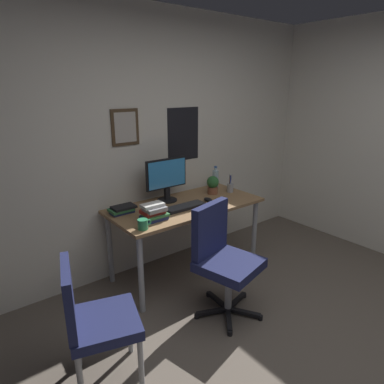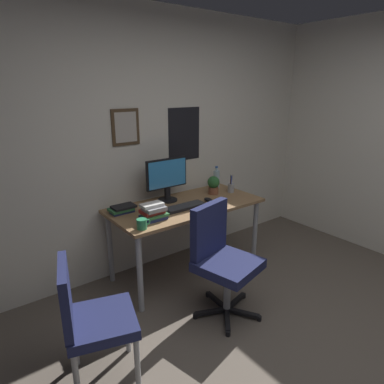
{
  "view_description": "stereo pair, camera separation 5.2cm",
  "coord_description": "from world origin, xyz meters",
  "px_view_note": "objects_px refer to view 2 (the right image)",
  "views": [
    {
      "loc": [
        -1.81,
        -0.8,
        1.87
      ],
      "look_at": [
        0.07,
        1.61,
        0.9
      ],
      "focal_mm": 31.53,
      "sensor_mm": 36.0,
      "label": 1
    },
    {
      "loc": [
        -1.77,
        -0.83,
        1.87
      ],
      "look_at": [
        0.07,
        1.61,
        0.9
      ],
      "focal_mm": 31.53,
      "sensor_mm": 36.0,
      "label": 2
    }
  ],
  "objects_px": {
    "side_chair": "(90,316)",
    "water_bottle": "(216,179)",
    "keyboard": "(185,207)",
    "book_stack_right": "(153,212)",
    "computer_mouse": "(208,200)",
    "office_chair": "(221,255)",
    "monitor": "(167,178)",
    "potted_plant": "(213,184)",
    "coffee_mug_near": "(142,224)",
    "book_stack_left": "(122,209)",
    "pen_cup": "(231,187)"
  },
  "relations": [
    {
      "from": "office_chair",
      "to": "side_chair",
      "type": "xyz_separation_m",
      "value": [
        -1.14,
        -0.07,
        -0.03
      ]
    },
    {
      "from": "monitor",
      "to": "side_chair",
      "type": "bearing_deg",
      "value": -141.55
    },
    {
      "from": "computer_mouse",
      "to": "book_stack_left",
      "type": "relative_size",
      "value": 0.47
    },
    {
      "from": "office_chair",
      "to": "water_bottle",
      "type": "xyz_separation_m",
      "value": [
        0.75,
        0.93,
        0.33
      ]
    },
    {
      "from": "keyboard",
      "to": "book_stack_right",
      "type": "bearing_deg",
      "value": -170.25
    },
    {
      "from": "water_bottle",
      "to": "potted_plant",
      "type": "bearing_deg",
      "value": -139.14
    },
    {
      "from": "side_chair",
      "to": "book_stack_left",
      "type": "bearing_deg",
      "value": 53.28
    },
    {
      "from": "water_bottle",
      "to": "coffee_mug_near",
      "type": "height_order",
      "value": "water_bottle"
    },
    {
      "from": "coffee_mug_near",
      "to": "book_stack_left",
      "type": "xyz_separation_m",
      "value": [
        0.03,
        0.43,
        -0.01
      ]
    },
    {
      "from": "monitor",
      "to": "potted_plant",
      "type": "xyz_separation_m",
      "value": [
        0.52,
        -0.11,
        -0.13
      ]
    },
    {
      "from": "keyboard",
      "to": "potted_plant",
      "type": "height_order",
      "value": "potted_plant"
    },
    {
      "from": "side_chair",
      "to": "coffee_mug_near",
      "type": "relative_size",
      "value": 7.12
    },
    {
      "from": "side_chair",
      "to": "computer_mouse",
      "type": "distance_m",
      "value": 1.69
    },
    {
      "from": "coffee_mug_near",
      "to": "water_bottle",
      "type": "bearing_deg",
      "value": 22.36
    },
    {
      "from": "office_chair",
      "to": "pen_cup",
      "type": "relative_size",
      "value": 4.75
    },
    {
      "from": "side_chair",
      "to": "keyboard",
      "type": "height_order",
      "value": "side_chair"
    },
    {
      "from": "office_chair",
      "to": "computer_mouse",
      "type": "xyz_separation_m",
      "value": [
        0.38,
        0.62,
        0.24
      ]
    },
    {
      "from": "potted_plant",
      "to": "monitor",
      "type": "bearing_deg",
      "value": 168.14
    },
    {
      "from": "monitor",
      "to": "computer_mouse",
      "type": "relative_size",
      "value": 4.18
    },
    {
      "from": "keyboard",
      "to": "computer_mouse",
      "type": "xyz_separation_m",
      "value": [
        0.3,
        0.01,
        0.01
      ]
    },
    {
      "from": "potted_plant",
      "to": "book_stack_right",
      "type": "distance_m",
      "value": 0.92
    },
    {
      "from": "monitor",
      "to": "computer_mouse",
      "type": "xyz_separation_m",
      "value": [
        0.32,
        -0.27,
        -0.22
      ]
    },
    {
      "from": "keyboard",
      "to": "potted_plant",
      "type": "relative_size",
      "value": 2.21
    },
    {
      "from": "monitor",
      "to": "book_stack_left",
      "type": "height_order",
      "value": "monitor"
    },
    {
      "from": "office_chair",
      "to": "coffee_mug_near",
      "type": "distance_m",
      "value": 0.7
    },
    {
      "from": "side_chair",
      "to": "book_stack_left",
      "type": "xyz_separation_m",
      "value": [
        0.68,
        0.91,
        0.28
      ]
    },
    {
      "from": "book_stack_left",
      "to": "office_chair",
      "type": "bearing_deg",
      "value": -61.51
    },
    {
      "from": "side_chair",
      "to": "book_stack_left",
      "type": "distance_m",
      "value": 1.17
    },
    {
      "from": "book_stack_right",
      "to": "keyboard",
      "type": "bearing_deg",
      "value": 9.75
    },
    {
      "from": "coffee_mug_near",
      "to": "book_stack_right",
      "type": "height_order",
      "value": "book_stack_right"
    },
    {
      "from": "side_chair",
      "to": "water_bottle",
      "type": "height_order",
      "value": "water_bottle"
    },
    {
      "from": "coffee_mug_near",
      "to": "keyboard",
      "type": "bearing_deg",
      "value": 18.65
    },
    {
      "from": "computer_mouse",
      "to": "water_bottle",
      "type": "bearing_deg",
      "value": 39.55
    },
    {
      "from": "monitor",
      "to": "pen_cup",
      "type": "relative_size",
      "value": 2.3
    },
    {
      "from": "pen_cup",
      "to": "computer_mouse",
      "type": "bearing_deg",
      "value": -167.77
    },
    {
      "from": "monitor",
      "to": "book_stack_right",
      "type": "height_order",
      "value": "monitor"
    },
    {
      "from": "book_stack_right",
      "to": "side_chair",
      "type": "bearing_deg",
      "value": -143.9
    },
    {
      "from": "side_chair",
      "to": "coffee_mug_near",
      "type": "distance_m",
      "value": 0.86
    },
    {
      "from": "book_stack_right",
      "to": "book_stack_left",
      "type": "bearing_deg",
      "value": 115.96
    },
    {
      "from": "side_chair",
      "to": "coffee_mug_near",
      "type": "height_order",
      "value": "side_chair"
    },
    {
      "from": "office_chair",
      "to": "book_stack_left",
      "type": "bearing_deg",
      "value": 118.49
    },
    {
      "from": "side_chair",
      "to": "water_bottle",
      "type": "relative_size",
      "value": 3.47
    },
    {
      "from": "side_chair",
      "to": "potted_plant",
      "type": "distance_m",
      "value": 1.95
    },
    {
      "from": "keyboard",
      "to": "computer_mouse",
      "type": "height_order",
      "value": "computer_mouse"
    },
    {
      "from": "office_chair",
      "to": "water_bottle",
      "type": "distance_m",
      "value": 1.24
    },
    {
      "from": "keyboard",
      "to": "coffee_mug_near",
      "type": "distance_m",
      "value": 0.6
    },
    {
      "from": "potted_plant",
      "to": "book_stack_right",
      "type": "relative_size",
      "value": 0.9
    },
    {
      "from": "keyboard",
      "to": "coffee_mug_near",
      "type": "relative_size",
      "value": 3.5
    },
    {
      "from": "computer_mouse",
      "to": "potted_plant",
      "type": "bearing_deg",
      "value": 38.43
    },
    {
      "from": "office_chair",
      "to": "keyboard",
      "type": "height_order",
      "value": "office_chair"
    }
  ]
}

